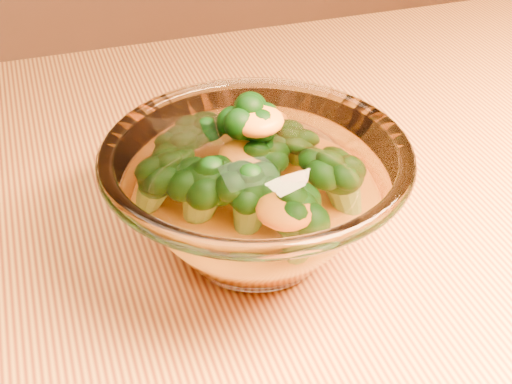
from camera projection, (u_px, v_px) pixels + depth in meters
table at (377, 312)px, 0.62m from camera, size 1.20×0.80×0.75m
glass_bowl at (256, 197)px, 0.50m from camera, size 0.21×0.21×0.10m
cheese_sauce at (256, 220)px, 0.51m from camera, size 0.12×0.12×0.03m
broccoli_heap at (244, 174)px, 0.50m from camera, size 0.14×0.15×0.08m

